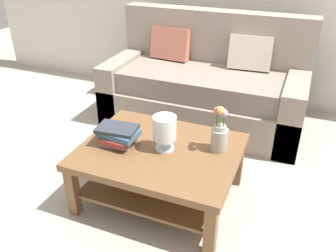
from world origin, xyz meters
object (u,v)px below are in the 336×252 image
object	(u,v)px
coffee_table	(160,162)
glass_hurricane_vase	(165,129)
flower_pitcher	(219,134)
book_stack_main	(118,135)
couch	(205,87)

from	to	relation	value
coffee_table	glass_hurricane_vase	bearing A→B (deg)	15.30
coffee_table	flower_pitcher	distance (m)	0.47
book_stack_main	glass_hurricane_vase	bearing A→B (deg)	10.29
couch	flower_pitcher	bearing A→B (deg)	-69.26
book_stack_main	glass_hurricane_vase	distance (m)	0.34
glass_hurricane_vase	flower_pitcher	world-z (taller)	flower_pitcher
couch	coffee_table	world-z (taller)	couch
coffee_table	book_stack_main	size ratio (longest dim) A/B	3.67
couch	flower_pitcher	size ratio (longest dim) A/B	5.60
couch	glass_hurricane_vase	world-z (taller)	couch
glass_hurricane_vase	couch	bearing A→B (deg)	94.41
book_stack_main	coffee_table	bearing A→B (deg)	9.71
coffee_table	flower_pitcher	size ratio (longest dim) A/B	3.15
couch	glass_hurricane_vase	xyz separation A→B (m)	(0.10, -1.30, 0.21)
book_stack_main	flower_pitcher	world-z (taller)	flower_pitcher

